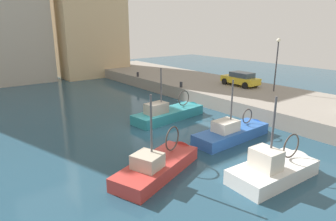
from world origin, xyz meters
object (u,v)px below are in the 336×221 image
(fishing_boat_blue, at_px, (235,136))
(parked_car_yellow, at_px, (241,79))
(mooring_bollard_south, at_px, (181,85))
(quay_streetlamp, at_px, (277,56))
(fishing_boat_white, at_px, (277,174))
(fishing_boat_red, at_px, (161,169))
(mooring_bollard_mid, at_px, (138,74))
(fishing_boat_teal, at_px, (171,117))

(fishing_boat_blue, relative_size, parked_car_yellow, 1.60)
(parked_car_yellow, bearing_deg, fishing_boat_blue, -142.57)
(mooring_bollard_south, xyz_separation_m, quay_streetlamp, (5.65, -6.72, 2.98))
(fishing_boat_white, distance_m, mooring_bollard_south, 16.40)
(fishing_boat_white, relative_size, parked_car_yellow, 1.36)
(parked_car_yellow, bearing_deg, quay_streetlamp, -84.44)
(fishing_boat_white, xyz_separation_m, quay_streetlamp, (12.20, 8.26, 4.33))
(parked_car_yellow, relative_size, mooring_bollard_south, 7.34)
(fishing_boat_red, bearing_deg, mooring_bollard_mid, 60.65)
(fishing_boat_red, height_order, fishing_boat_teal, fishing_boat_red)
(fishing_boat_red, xyz_separation_m, mooring_bollard_mid, (10.66, 18.96, 1.37))
(parked_car_yellow, bearing_deg, fishing_boat_white, -134.91)
(fishing_boat_white, xyz_separation_m, fishing_boat_red, (-4.11, 4.02, -0.02))
(fishing_boat_teal, distance_m, parked_car_yellow, 10.25)
(fishing_boat_blue, xyz_separation_m, fishing_boat_teal, (-0.60, 5.93, 0.01))
(fishing_boat_white, xyz_separation_m, fishing_boat_teal, (1.84, 10.61, -0.01))
(parked_car_yellow, distance_m, quay_streetlamp, 4.45)
(fishing_boat_teal, relative_size, mooring_bollard_south, 12.88)
(fishing_boat_white, distance_m, fishing_boat_red, 5.74)
(fishing_boat_white, relative_size, mooring_bollard_south, 10.01)
(fishing_boat_teal, xyz_separation_m, quay_streetlamp, (10.37, -2.35, 4.34))
(fishing_boat_blue, height_order, quay_streetlamp, quay_streetlamp)
(mooring_bollard_south, height_order, mooring_bollard_mid, same)
(fishing_boat_white, bearing_deg, mooring_bollard_mid, 74.08)
(quay_streetlamp, bearing_deg, mooring_bollard_south, 130.07)
(fishing_boat_blue, relative_size, fishing_boat_red, 1.03)
(parked_car_yellow, bearing_deg, mooring_bollard_mid, 115.54)
(fishing_boat_white, height_order, fishing_boat_red, fishing_boat_red)
(fishing_boat_red, relative_size, quay_streetlamp, 1.30)
(fishing_boat_teal, relative_size, quay_streetlamp, 1.47)
(fishing_boat_white, distance_m, fishing_boat_teal, 10.77)
(fishing_boat_red, bearing_deg, mooring_bollard_south, 45.79)
(fishing_boat_blue, height_order, mooring_bollard_south, fishing_boat_blue)
(quay_streetlamp, bearing_deg, fishing_boat_blue, -159.90)
(quay_streetlamp, bearing_deg, fishing_boat_white, -145.92)
(fishing_boat_teal, bearing_deg, mooring_bollard_mid, 69.12)
(mooring_bollard_south, xyz_separation_m, mooring_bollard_mid, (0.00, 8.00, 0.00))
(parked_car_yellow, height_order, mooring_bollard_mid, parked_car_yellow)
(fishing_boat_white, bearing_deg, parked_car_yellow, 45.09)
(fishing_boat_blue, bearing_deg, fishing_boat_white, -117.51)
(fishing_boat_teal, relative_size, mooring_bollard_mid, 12.88)
(fishing_boat_blue, xyz_separation_m, quay_streetlamp, (9.77, 3.57, 4.35))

